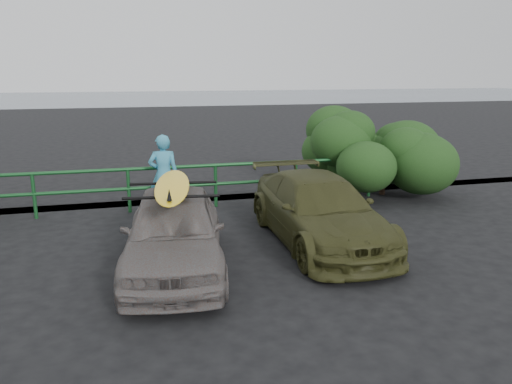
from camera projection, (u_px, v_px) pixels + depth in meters
ground at (209, 302)px, 6.99m from camera, size 80.00×80.00×0.00m
ocean at (132, 96)px, 63.40m from camera, size 200.00×200.00×0.00m
guardrail at (173, 188)px, 11.57m from camera, size 14.00×0.08×1.04m
shrub_right at (362, 153)px, 13.14m from camera, size 3.20×2.40×2.10m
sedan at (174, 231)px, 8.00m from camera, size 2.03×4.02×1.31m
olive_vehicle at (319, 210)px, 9.32m from camera, size 1.76×4.30×1.25m
man at (164, 175)px, 11.07m from camera, size 0.71×0.52×1.81m
roof_rack at (172, 190)px, 7.84m from camera, size 1.54×1.17×0.05m
surfboard at (172, 186)px, 7.83m from camera, size 0.86×2.61×0.08m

